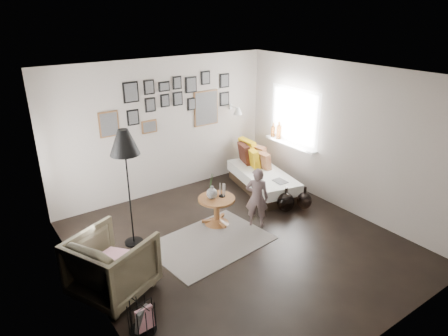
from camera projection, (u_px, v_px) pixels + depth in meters
ground at (240, 244)px, 6.23m from camera, size 4.80×4.80×0.00m
wall_back at (164, 128)px, 7.55m from camera, size 4.50×0.00×4.50m
wall_front at (390, 241)px, 3.93m from camera, size 4.50×0.00×4.50m
wall_left at (85, 210)px, 4.53m from camera, size 0.00×4.80×4.80m
wall_right at (343, 139)px, 6.94m from camera, size 0.00×4.80×4.80m
ceiling at (243, 75)px, 5.25m from camera, size 4.80×4.80×0.00m
door_left at (61, 192)px, 5.54m from camera, size 0.00×2.14×2.14m
window_right at (286, 140)px, 8.05m from camera, size 0.15×1.32×1.30m
gallery_wall at (176, 103)px, 7.52m from camera, size 2.74×0.03×1.08m
wall_sconce at (237, 111)px, 8.12m from camera, size 0.18×0.36×0.16m
rug at (210, 242)px, 6.26m from camera, size 1.91×1.43×0.01m
pedestal_table at (217, 212)px, 6.72m from camera, size 0.62×0.62×0.49m
vase at (212, 191)px, 6.54m from camera, size 0.18×0.18×0.44m
candles at (222, 190)px, 6.64m from camera, size 0.11×0.11×0.23m
daybed at (260, 176)px, 8.01m from camera, size 1.11×1.87×0.86m
magazine_on_daybed at (280, 181)px, 7.45m from camera, size 0.20×0.27×0.01m
armchair at (113, 265)px, 5.04m from camera, size 1.20×1.19×0.83m
armchair_cushion at (111, 258)px, 5.05m from camera, size 0.50×0.50×0.17m
floor_lamp at (125, 147)px, 5.65m from camera, size 0.43×0.43×1.85m
magazine_basket at (142, 318)px, 4.50m from camera, size 0.36×0.36×0.37m
demijohn_large at (286, 202)px, 7.15m from camera, size 0.31×0.31×0.47m
demijohn_small at (304, 200)px, 7.25m from camera, size 0.28×0.28×0.43m
child at (257, 198)px, 6.56m from camera, size 0.45×0.44×1.04m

